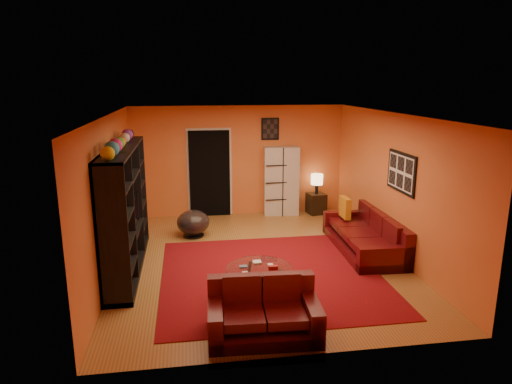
{
  "coord_description": "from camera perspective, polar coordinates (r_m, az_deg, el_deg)",
  "views": [
    {
      "loc": [
        -1.22,
        -7.63,
        3.15
      ],
      "look_at": [
        -0.03,
        0.1,
        1.24
      ],
      "focal_mm": 32.0,
      "sensor_mm": 36.0,
      "label": 1
    }
  ],
  "objects": [
    {
      "name": "wall_back",
      "position": [
        10.86,
        -2.17,
        3.9
      ],
      "size": [
        6.0,
        0.0,
        6.0
      ],
      "primitive_type": "plane",
      "rotation": [
        1.57,
        0.0,
        0.0
      ],
      "color": "orange",
      "rests_on": "floor"
    },
    {
      "name": "floor",
      "position": [
        8.35,
        0.31,
        -8.46
      ],
      "size": [
        6.0,
        6.0,
        0.0
      ],
      "primitive_type": "plane",
      "color": "brown",
      "rests_on": "ground"
    },
    {
      "name": "rug",
      "position": [
        7.73,
        1.89,
        -10.31
      ],
      "size": [
        3.6,
        3.6,
        0.01
      ],
      "primitive_type": "cube",
      "color": "#620B11",
      "rests_on": "floor"
    },
    {
      "name": "tv",
      "position": [
        8.06,
        -15.59,
        -2.45
      ],
      "size": [
        0.89,
        0.12,
        0.51
      ],
      "primitive_type": "imported",
      "rotation": [
        0.0,
        0.0,
        1.57
      ],
      "color": "black",
      "rests_on": "entertainment_unit"
    },
    {
      "name": "loveseat",
      "position": [
        6.01,
        0.88,
        -14.74
      ],
      "size": [
        1.44,
        0.91,
        0.85
      ],
      "rotation": [
        0.0,
        0.0,
        1.52
      ],
      "color": "#44090E",
      "rests_on": "rug"
    },
    {
      "name": "throw_pillow",
      "position": [
        9.51,
        11.07,
        -1.91
      ],
      "size": [
        0.12,
        0.42,
        0.42
      ],
      "primitive_type": "cube",
      "color": "orange",
      "rests_on": "sofa"
    },
    {
      "name": "storage_cabinet",
      "position": [
        10.92,
        3.19,
        1.39
      ],
      "size": [
        0.86,
        0.45,
        1.65
      ],
      "primitive_type": "cube",
      "rotation": [
        0.0,
        0.0,
        -0.1
      ],
      "color": "beige",
      "rests_on": "floor"
    },
    {
      "name": "doorway",
      "position": [
        10.82,
        -5.82,
        2.29
      ],
      "size": [
        0.95,
        0.1,
        2.04
      ],
      "primitive_type": "cube",
      "color": "black",
      "rests_on": "floor"
    },
    {
      "name": "wall_art_right",
      "position": [
        8.36,
        17.72,
        2.37
      ],
      "size": [
        0.03,
        1.0,
        0.7
      ],
      "primitive_type": "cube",
      "color": "black",
      "rests_on": "wall_right"
    },
    {
      "name": "sofa",
      "position": [
        8.98,
        13.8,
        -5.32
      ],
      "size": [
        1.03,
        2.35,
        0.85
      ],
      "rotation": [
        0.0,
        0.0,
        -0.03
      ],
      "color": "#44090E",
      "rests_on": "rug"
    },
    {
      "name": "table_lamp",
      "position": [
        11.04,
        7.62,
        1.51
      ],
      "size": [
        0.29,
        0.29,
        0.48
      ],
      "color": "black",
      "rests_on": "side_table"
    },
    {
      "name": "coffee_table",
      "position": [
        6.74,
        0.42,
        -9.89
      ],
      "size": [
        0.99,
        0.99,
        0.49
      ],
      "rotation": [
        0.0,
        0.0,
        -0.08
      ],
      "color": "silver",
      "rests_on": "floor"
    },
    {
      "name": "ceiling",
      "position": [
        7.75,
        0.34,
        9.64
      ],
      "size": [
        6.0,
        6.0,
        0.0
      ],
      "primitive_type": "plane",
      "rotation": [
        3.14,
        0.0,
        0.0
      ],
      "color": "white",
      "rests_on": "wall_back"
    },
    {
      "name": "entertainment_unit",
      "position": [
        7.99,
        -16.03,
        -2.08
      ],
      "size": [
        0.45,
        3.0,
        2.1
      ],
      "primitive_type": "cube",
      "color": "black",
      "rests_on": "floor"
    },
    {
      "name": "wall_right",
      "position": [
        8.69,
        16.83,
        0.82
      ],
      "size": [
        0.0,
        6.0,
        6.0
      ],
      "primitive_type": "plane",
      "rotation": [
        1.57,
        0.0,
        -1.57
      ],
      "color": "orange",
      "rests_on": "floor"
    },
    {
      "name": "wall_left",
      "position": [
        7.96,
        -17.75,
        -0.4
      ],
      "size": [
        0.0,
        6.0,
        6.0
      ],
      "primitive_type": "plane",
      "rotation": [
        1.57,
        0.0,
        1.57
      ],
      "color": "orange",
      "rests_on": "floor"
    },
    {
      "name": "side_table",
      "position": [
        11.18,
        7.53,
        -1.43
      ],
      "size": [
        0.46,
        0.46,
        0.5
      ],
      "primitive_type": "cube",
      "rotation": [
        0.0,
        0.0,
        0.17
      ],
      "color": "black",
      "rests_on": "floor"
    },
    {
      "name": "wall_art_back",
      "position": [
        10.85,
        1.78,
        7.89
      ],
      "size": [
        0.42,
        0.03,
        0.52
      ],
      "primitive_type": "cube",
      "color": "black",
      "rests_on": "wall_back"
    },
    {
      "name": "bowl_chair",
      "position": [
        9.54,
        -7.86,
        -3.82
      ],
      "size": [
        0.68,
        0.68,
        0.55
      ],
      "color": "black",
      "rests_on": "floor"
    },
    {
      "name": "wall_front",
      "position": [
        5.14,
        5.64,
        -7.5
      ],
      "size": [
        6.0,
        0.0,
        6.0
      ],
      "primitive_type": "plane",
      "rotation": [
        -1.57,
        0.0,
        0.0
      ],
      "color": "orange",
      "rests_on": "floor"
    }
  ]
}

